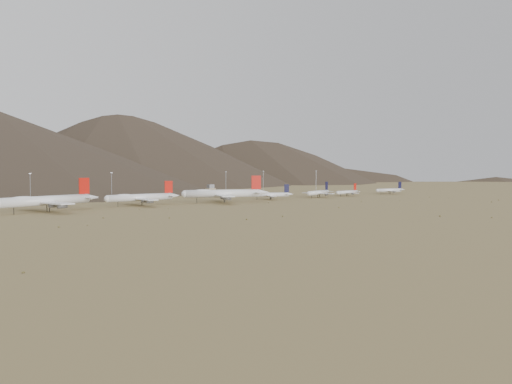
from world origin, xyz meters
TOP-DOWN VIEW (x-y plane):
  - ground at (0.00, 0.00)m, footprint 3000.00×3000.00m
  - mountain_ridge at (0.00, 900.00)m, footprint 4400.00×1000.00m
  - widebody_west at (-156.53, 26.60)m, footprint 75.33×59.60m
  - widebody_centre at (-82.32, 38.96)m, footprint 65.18×49.98m
  - widebody_east at (-11.48, 28.31)m, footprint 74.60×59.58m
  - narrowbody_a at (45.42, 34.69)m, footprint 40.98×30.76m
  - narrowbody_b at (102.94, 30.70)m, footprint 45.06×33.61m
  - narrowbody_c at (143.50, 30.54)m, footprint 38.83×28.27m
  - narrowbody_d at (209.31, 28.42)m, footprint 41.23×29.94m
  - control_tower at (30.00, 120.00)m, footprint 8.00×8.00m
  - mast_far_west at (-148.52, 117.60)m, footprint 2.00×0.60m
  - mast_west at (-75.98, 123.50)m, footprint 2.00×0.60m
  - mast_centre at (47.42, 117.06)m, footprint 2.00×0.60m
  - mast_east at (115.11, 140.70)m, footprint 2.00×0.60m
  - mast_far_east at (191.44, 130.93)m, footprint 2.00×0.60m
  - desert_scrub at (17.92, -93.08)m, footprint 438.28×183.21m

SIDE VIEW (x-z plane):
  - ground at x=0.00m, z-range 0.00..0.00m
  - desert_scrub at x=17.92m, z-range -0.11..0.81m
  - narrowbody_c at x=143.50m, z-range -2.26..10.62m
  - narrowbody_d at x=209.31m, z-range -2.40..11.26m
  - narrowbody_a at x=45.42m, z-range -2.50..11.77m
  - narrowbody_b at x=102.94m, z-range -2.72..12.76m
  - control_tower at x=30.00m, z-range -0.68..11.32m
  - widebody_centre at x=-82.32m, z-range -3.00..16.35m
  - widebody_west at x=-156.53m, z-range -3.56..19.40m
  - widebody_east at x=-11.48m, z-range -3.60..19.60m
  - mast_far_west at x=-148.52m, z-range 1.35..27.05m
  - mast_west at x=-75.98m, z-range 1.35..27.05m
  - mast_centre at x=47.42m, z-range 1.35..27.05m
  - mast_east at x=115.11m, z-range 1.35..27.05m
  - mast_far_east at x=191.44m, z-range 1.35..27.05m
  - mountain_ridge at x=0.00m, z-range 0.00..300.00m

